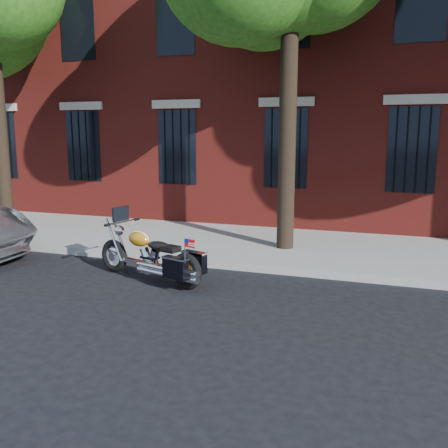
% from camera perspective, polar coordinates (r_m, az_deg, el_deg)
% --- Properties ---
extents(ground, '(120.00, 120.00, 0.00)m').
position_cam_1_polar(ground, '(8.39, -0.73, -7.69)').
color(ground, black).
rests_on(ground, ground).
extents(curb, '(40.00, 0.16, 0.15)m').
position_cam_1_polar(curb, '(9.63, 2.08, -4.84)').
color(curb, gray).
rests_on(curb, ground).
extents(sidewalk, '(40.00, 3.60, 0.15)m').
position_cam_1_polar(sidewalk, '(11.38, 4.88, -2.46)').
color(sidewalk, gray).
rests_on(sidewalk, ground).
extents(building, '(26.00, 10.08, 12.00)m').
position_cam_1_polar(building, '(18.08, 10.95, 21.10)').
color(building, maroon).
rests_on(building, ground).
extents(motorcycle, '(2.35, 1.20, 1.27)m').
position_cam_1_polar(motorcycle, '(8.88, -8.11, -3.89)').
color(motorcycle, black).
rests_on(motorcycle, ground).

